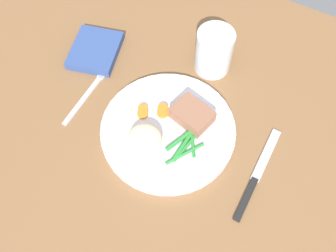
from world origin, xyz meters
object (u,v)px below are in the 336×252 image
Objects in this scene: meat_portion at (194,116)px; knife at (257,175)px; fork at (87,95)px; water_glass at (214,54)px; dinner_plate at (168,130)px; napkin at (95,50)px.

meat_portion is 16.31cm from knife.
fork is (-22.76, -4.45, -2.90)cm from meat_portion.
water_glass reaches higher than meat_portion.
fork is 38.18cm from knife.
knife is at bearing -46.52° from water_glass.
dinner_plate is 19.43cm from water_glass.
fork is at bearing -168.95° from meat_portion.
water_glass reaches higher than knife.
knife is at bearing -16.18° from meat_portion.
meat_portion is 23.38cm from fork.
napkin reaches higher than dinner_plate.
dinner_plate is at bearing -179.20° from knife.
knife is 2.06× the size of water_glass.
water_glass reaches higher than napkin.
water_glass is at bearing 41.97° from fork.
fork is 0.81× the size of knife.
dinner_plate is 1.60× the size of fork.
meat_portion is 0.75× the size of water_glass.
napkin reaches higher than knife.
fork is 1.42× the size of napkin.
fork is 1.67× the size of water_glass.
water_glass is (0.61, 19.12, 3.43)cm from dinner_plate.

